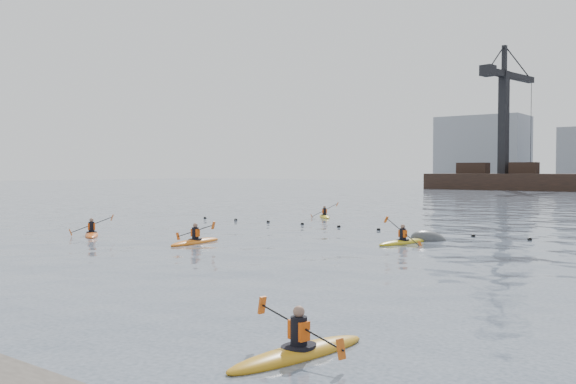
# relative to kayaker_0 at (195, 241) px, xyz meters

# --- Properties ---
(ground) EXTENTS (400.00, 400.00, 0.00)m
(ground) POSITION_rel_kayaker_0_xyz_m (6.17, -10.85, -0.11)
(ground) COLOR #35404E
(ground) RESTS_ON ground
(float_line) EXTENTS (33.24, 0.73, 0.24)m
(float_line) POSITION_rel_kayaker_0_xyz_m (5.67, 11.68, -0.08)
(float_line) COLOR black
(float_line) RESTS_ON ground
(kayaker_0) EXTENTS (2.48, 3.68, 1.29)m
(kayaker_0) POSITION_rel_kayaker_0_xyz_m (0.00, 0.00, 0.00)
(kayaker_0) COLOR orange
(kayaker_0) RESTS_ON ground
(kayaker_1) EXTENTS (2.38, 3.62, 1.15)m
(kayaker_1) POSITION_rel_kayaker_0_xyz_m (15.19, -12.06, -0.00)
(kayaker_1) COLOR #C28616
(kayaker_1) RESTS_ON ground
(kayaker_2) EXTENTS (3.26, 2.64, 1.31)m
(kayaker_2) POSITION_rel_kayaker_0_xyz_m (-7.32, -0.95, -0.00)
(kayaker_2) COLOR #E35A15
(kayaker_2) RESTS_ON ground
(kayaker_3) EXTENTS (2.40, 3.52, 1.45)m
(kayaker_3) POSITION_rel_kayaker_0_xyz_m (8.46, 6.15, -0.01)
(kayaker_3) COLOR gold
(kayaker_3) RESTS_ON ground
(kayaker_5) EXTENTS (2.63, 2.80, 1.30)m
(kayaker_5) POSITION_rel_kayaker_0_xyz_m (-4.30, 18.33, -0.01)
(kayaker_5) COLOR yellow
(kayaker_5) RESTS_ON ground
(mooring_buoy) EXTENTS (2.37, 2.40, 1.41)m
(mooring_buoy) POSITION_rel_kayaker_0_xyz_m (8.95, 8.24, -0.11)
(mooring_buoy) COLOR #3F4144
(mooring_buoy) RESTS_ON ground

